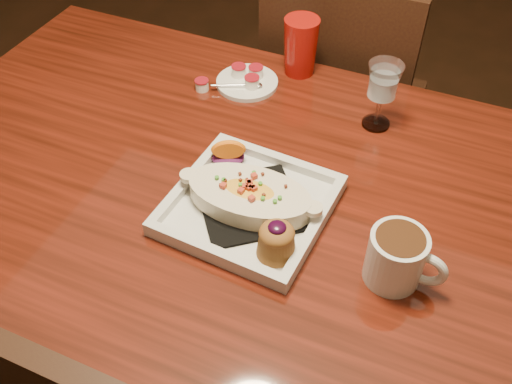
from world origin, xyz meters
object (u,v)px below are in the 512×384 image
at_px(plate, 251,203).
at_px(goblet, 383,84).
at_px(saucer, 247,80).
at_px(red_tumbler, 301,47).
at_px(coffee_mug, 398,257).
at_px(table, 252,220).
at_px(chair_far, 339,105).

distance_m(plate, goblet, 0.38).
bearing_deg(saucer, red_tumbler, 46.41).
relative_size(plate, coffee_mug, 2.21).
bearing_deg(table, plate, -67.06).
relative_size(coffee_mug, saucer, 0.92).
distance_m(chair_far, plate, 0.74).
bearing_deg(coffee_mug, chair_far, 116.06).
bearing_deg(goblet, table, -120.91).
bearing_deg(table, saucer, 115.87).
xyz_separation_m(table, saucer, (-0.15, 0.30, 0.11)).
bearing_deg(chair_far, goblet, 115.40).
bearing_deg(coffee_mug, saucer, 141.78).
height_order(table, plate, plate).
height_order(chair_far, coffee_mug, chair_far).
height_order(plate, coffee_mug, coffee_mug).
relative_size(table, goblet, 10.06).
xyz_separation_m(chair_far, goblet, (0.17, -0.35, 0.35)).
height_order(goblet, red_tumbler, goblet).
bearing_deg(red_tumbler, goblet, -28.87).
height_order(table, goblet, goblet).
distance_m(table, red_tumbler, 0.44).
bearing_deg(chair_far, plate, 92.19).
height_order(goblet, saucer, goblet).
xyz_separation_m(saucer, red_tumbler, (0.09, 0.10, 0.06)).
relative_size(table, red_tumbler, 11.03).
relative_size(chair_far, coffee_mug, 7.05).
xyz_separation_m(plate, goblet, (0.14, 0.34, 0.07)).
bearing_deg(plate, coffee_mug, -3.98).
relative_size(plate, red_tumbler, 2.15).
xyz_separation_m(goblet, red_tumbler, (-0.22, 0.12, -0.04)).
distance_m(table, chair_far, 0.65).
distance_m(goblet, saucer, 0.33).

